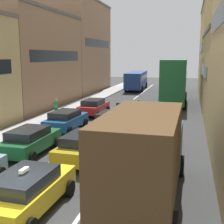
% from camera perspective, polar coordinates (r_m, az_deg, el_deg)
% --- Properties ---
extents(ground_plane, '(140.00, 140.00, 0.00)m').
position_cam_1_polar(ground_plane, '(11.07, -16.68, -19.49)').
color(ground_plane, '#373838').
extents(sidewalk_left, '(2.60, 64.00, 0.14)m').
position_cam_1_polar(sidewalk_left, '(30.99, -8.33, 0.39)').
color(sidewalk_left, '#A4A4A4').
rests_on(sidewalk_left, ground).
extents(lane_stripe_left, '(0.16, 60.00, 0.01)m').
position_cam_1_polar(lane_stripe_left, '(29.45, 0.68, -0.15)').
color(lane_stripe_left, silver).
rests_on(lane_stripe_left, ground).
extents(lane_stripe_right, '(0.16, 60.00, 0.01)m').
position_cam_1_polar(lane_stripe_right, '(28.85, 7.25, -0.46)').
color(lane_stripe_right, silver).
rests_on(lane_stripe_right, ground).
extents(building_row_left, '(7.20, 43.90, 13.55)m').
position_cam_1_polar(building_row_left, '(36.58, -13.80, 10.45)').
color(building_row_left, tan).
rests_on(building_row_left, ground).
extents(removalist_box_truck, '(2.77, 7.73, 3.58)m').
position_cam_1_polar(removalist_box_truck, '(11.33, 6.26, -7.44)').
color(removalist_box_truck, navy).
rests_on(removalist_box_truck, ground).
extents(taxi_centre_lane_front, '(2.16, 4.35, 1.66)m').
position_cam_1_polar(taxi_centre_lane_front, '(11.41, -15.58, -13.98)').
color(taxi_centre_lane_front, yellow).
rests_on(taxi_centre_lane_front, ground).
extents(sedan_centre_lane_second, '(2.21, 4.37, 1.49)m').
position_cam_1_polar(sedan_centre_lane_second, '(16.10, -5.37, -6.35)').
color(sedan_centre_lane_second, '#B29319').
rests_on(sedan_centre_lane_second, ground).
extents(wagon_left_lane_second, '(2.10, 4.32, 1.49)m').
position_cam_1_polar(wagon_left_lane_second, '(17.69, -15.15, -5.13)').
color(wagon_left_lane_second, '#19592D').
rests_on(wagon_left_lane_second, ground).
extents(hatchback_centre_lane_third, '(2.25, 4.39, 1.49)m').
position_cam_1_polar(hatchback_centre_lane_third, '(21.90, -0.10, -1.76)').
color(hatchback_centre_lane_third, beige).
rests_on(hatchback_centre_lane_third, ground).
extents(sedan_left_lane_third, '(2.23, 4.38, 1.49)m').
position_cam_1_polar(sedan_left_lane_third, '(22.71, -8.64, -1.44)').
color(sedan_left_lane_third, '#194C8C').
rests_on(sedan_left_lane_third, ground).
extents(coupe_centre_lane_fourth, '(2.09, 4.31, 1.49)m').
position_cam_1_polar(coupe_centre_lane_fourth, '(27.24, 3.10, 0.65)').
color(coupe_centre_lane_fourth, silver).
rests_on(coupe_centre_lane_fourth, ground).
extents(sedan_left_lane_fourth, '(2.14, 4.34, 1.49)m').
position_cam_1_polar(sedan_left_lane_fourth, '(28.31, -3.45, 1.02)').
color(sedan_left_lane_fourth, '#A51E1E').
rests_on(sedan_left_lane_fourth, ground).
extents(sedan_right_lane_behind_truck, '(2.11, 4.33, 1.49)m').
position_cam_1_polar(sedan_right_lane_behind_truck, '(18.34, 8.08, -4.31)').
color(sedan_right_lane_behind_truck, black).
rests_on(sedan_right_lane_behind_truck, ground).
extents(bus_mid_queue_primary, '(2.85, 10.52, 5.06)m').
position_cam_1_polar(bus_mid_queue_primary, '(35.09, 11.66, 6.01)').
color(bus_mid_queue_primary, '#1E6033').
rests_on(bus_mid_queue_primary, ground).
extents(bus_far_queue_secondary, '(3.17, 10.60, 2.90)m').
position_cam_1_polar(bus_far_queue_secondary, '(49.62, 4.61, 6.20)').
color(bus_far_queue_secondary, navy).
rests_on(bus_far_queue_secondary, ground).
extents(pedestrian_near_kerb, '(0.34, 0.49, 1.66)m').
position_cam_1_polar(pedestrian_near_kerb, '(27.85, -10.45, 1.02)').
color(pedestrian_near_kerb, '#262D47').
rests_on(pedestrian_near_kerb, ground).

